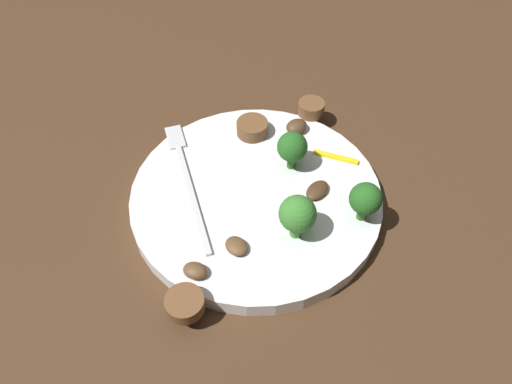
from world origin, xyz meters
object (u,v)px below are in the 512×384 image
fork (186,174)px  sausage_slice_2 (311,108)px  sausage_slice_0 (252,128)px  mushroom_3 (195,271)px  plate (256,198)px  broccoli_floret_2 (298,215)px  mushroom_1 (297,126)px  sausage_slice_1 (185,303)px  mushroom_0 (236,246)px  mushroom_2 (317,190)px  broccoli_floret_1 (292,147)px  broccoli_floret_0 (365,199)px  pepper_strip_0 (336,157)px

fork → sausage_slice_2: sausage_slice_2 is taller
sausage_slice_0 → mushroom_3: bearing=145.9°
sausage_slice_0 → plate: bearing=163.8°
broccoli_floret_2 → mushroom_3: bearing=96.7°
fork → mushroom_1: bearing=-77.1°
broccoli_floret_2 → sausage_slice_0: (0.14, -0.01, -0.02)m
sausage_slice_1 → mushroom_0: size_ratio=1.44×
mushroom_2 → mushroom_3: (-0.05, 0.14, 0.00)m
mushroom_2 → mushroom_3: size_ratio=1.32×
sausage_slice_1 → mushroom_0: 0.07m
fork → broccoli_floret_1: bearing=-100.2°
broccoli_floret_0 → sausage_slice_1: 0.19m
mushroom_0 → broccoli_floret_0: bearing=-92.0°
broccoli_floret_0 → sausage_slice_1: broccoli_floret_0 is taller
mushroom_2 → broccoli_floret_1: bearing=15.2°
fork → mushroom_1: 0.14m
broccoli_floret_1 → mushroom_3: bearing=126.3°
broccoli_floret_0 → broccoli_floret_1: same height
pepper_strip_0 → mushroom_1: bearing=24.2°
broccoli_floret_0 → sausage_slice_0: broccoli_floret_0 is taller
mushroom_0 → broccoli_floret_1: bearing=-46.7°
sausage_slice_2 → broccoli_floret_2: bearing=152.3°
broccoli_floret_2 → mushroom_3: (-0.01, 0.10, -0.02)m
broccoli_floret_2 → sausage_slice_1: size_ratio=1.44×
broccoli_floret_1 → sausage_slice_0: bearing=19.6°
sausage_slice_2 → pepper_strip_0: sausage_slice_2 is taller
sausage_slice_2 → broccoli_floret_1: bearing=143.4°
fork → mushroom_1: mushroom_1 is taller
sausage_slice_0 → mushroom_2: (-0.10, -0.03, -0.00)m
plate → mushroom_3: size_ratio=11.55×
broccoli_floret_2 → sausage_slice_0: size_ratio=1.38×
broccoli_floret_1 → sausage_slice_0: broccoli_floret_1 is taller
mushroom_1 → broccoli_floret_1: bearing=152.2°
fork → sausage_slice_2: size_ratio=5.92×
mushroom_3 → mushroom_0: bearing=-72.3°
mushroom_0 → mushroom_1: mushroom_1 is taller
sausage_slice_0 → mushroom_1: (-0.01, -0.05, -0.00)m
pepper_strip_0 → sausage_slice_1: bearing=121.4°
fork → plate: bearing=-124.0°
fork → mushroom_2: mushroom_2 is taller
mushroom_0 → pepper_strip_0: 0.16m
broccoli_floret_1 → mushroom_0: bearing=133.3°
fork → broccoli_floret_2: broccoli_floret_2 is taller
sausage_slice_1 → pepper_strip_0: bearing=-58.6°
plate → mushroom_2: (-0.02, -0.06, 0.01)m
pepper_strip_0 → broccoli_floret_1: bearing=85.1°
fork → sausage_slice_0: sausage_slice_0 is taller
mushroom_1 → mushroom_2: 0.09m
sausage_slice_2 → mushroom_1: sausage_slice_2 is taller
broccoli_floret_1 → pepper_strip_0: 0.06m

